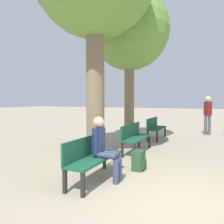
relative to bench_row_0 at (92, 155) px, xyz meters
name	(u,v)px	position (x,y,z in m)	size (l,w,h in m)	color
ground_plane	(171,202)	(1.58, -0.29, -0.50)	(80.00, 80.00, 0.00)	tan
bench_row_0	(92,155)	(0.00, 0.00, 0.00)	(0.45, 1.55, 0.85)	#195138
bench_row_1	(134,136)	(0.00, 2.54, 0.00)	(0.45, 1.55, 0.85)	#195138
bench_row_2	(155,126)	(0.00, 5.08, 0.00)	(0.45, 1.55, 0.85)	#195138
tree_row_1	(130,32)	(-0.69, 3.94, 3.56)	(2.87, 2.87, 5.54)	#7A664C
person_seated	(104,146)	(0.22, 0.10, 0.17)	(0.57, 0.32, 1.25)	#384260
backpack	(139,161)	(0.65, 0.98, -0.29)	(0.26, 0.34, 0.43)	#284C2D
pedestrian_near	(208,113)	(1.91, 7.04, 0.50)	(0.35, 0.31, 1.75)	#4C4C4C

